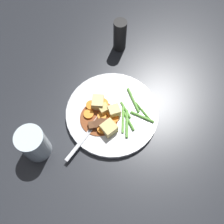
{
  "coord_description": "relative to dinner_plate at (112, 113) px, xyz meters",
  "views": [
    {
      "loc": [
        0.05,
        0.31,
        0.69
      ],
      "look_at": [
        0.0,
        0.0,
        0.02
      ],
      "focal_mm": 41.22,
      "sensor_mm": 36.0,
      "label": 1
    }
  ],
  "objects": [
    {
      "name": "pepper_mill",
      "position": [
        -0.06,
        -0.24,
        0.05
      ],
      "size": [
        0.04,
        0.04,
        0.11
      ],
      "primitive_type": "cylinder",
      "color": "black",
      "rests_on": "ground_plane"
    },
    {
      "name": "carrot_slice_0",
      "position": [
        0.03,
        0.01,
        0.01
      ],
      "size": [
        0.03,
        0.03,
        0.01
      ],
      "primitive_type": "cylinder",
      "rotation": [
        0.0,
        0.0,
        4.87
      ],
      "color": "orange",
      "rests_on": "dinner_plate"
    },
    {
      "name": "fork",
      "position": [
        0.08,
        0.06,
        0.01
      ],
      "size": [
        0.13,
        0.14,
        0.0
      ],
      "color": "silver",
      "rests_on": "dinner_plate"
    },
    {
      "name": "green_bean_6",
      "position": [
        -0.04,
        0.04,
        0.01
      ],
      "size": [
        0.02,
        0.06,
        0.01
      ],
      "primitive_type": "cylinder",
      "rotation": [
        0.0,
        1.57,
        1.87
      ],
      "color": "#599E38",
      "rests_on": "dinner_plate"
    },
    {
      "name": "potato_chunk_2",
      "position": [
        -0.01,
        0.01,
        0.02
      ],
      "size": [
        0.04,
        0.03,
        0.03
      ],
      "primitive_type": "cube",
      "rotation": [
        0.0,
        0.0,
        3.33
      ],
      "color": "#EAD68C",
      "rests_on": "dinner_plate"
    },
    {
      "name": "green_bean_5",
      "position": [
        -0.04,
        0.0,
        0.01
      ],
      "size": [
        0.02,
        0.06,
        0.01
      ],
      "primitive_type": "cylinder",
      "rotation": [
        0.0,
        1.57,
        1.9
      ],
      "color": "#66AD42",
      "rests_on": "dinner_plate"
    },
    {
      "name": "water_glass",
      "position": [
        0.22,
        0.08,
        0.04
      ],
      "size": [
        0.07,
        0.07,
        0.1
      ],
      "primitive_type": "cylinder",
      "color": "silver",
      "rests_on": "ground_plane"
    },
    {
      "name": "meat_chunk_1",
      "position": [
        0.03,
        0.04,
        0.02
      ],
      "size": [
        0.03,
        0.03,
        0.02
      ],
      "primitive_type": "cube",
      "rotation": [
        0.0,
        0.0,
        2.9
      ],
      "color": "#56331E",
      "rests_on": "dinner_plate"
    },
    {
      "name": "carrot_slice_1",
      "position": [
        0.01,
        0.0,
        0.01
      ],
      "size": [
        0.04,
        0.04,
        0.01
      ],
      "primitive_type": "cylinder",
      "rotation": [
        0.0,
        0.0,
        4.05
      ],
      "color": "orange",
      "rests_on": "dinner_plate"
    },
    {
      "name": "ground_plane",
      "position": [
        0.0,
        0.0,
        -0.01
      ],
      "size": [
        3.0,
        3.0,
        0.0
      ],
      "primitive_type": "plane",
      "color": "#26282D"
    },
    {
      "name": "carrot_slice_6",
      "position": [
        0.06,
        -0.03,
        0.02
      ],
      "size": [
        0.04,
        0.04,
        0.01
      ],
      "primitive_type": "cylinder",
      "rotation": [
        0.0,
        0.0,
        3.77
      ],
      "color": "orange",
      "rests_on": "dinner_plate"
    },
    {
      "name": "meat_chunk_0",
      "position": [
        0.06,
        0.04,
        0.02
      ],
      "size": [
        0.02,
        0.02,
        0.02
      ],
      "primitive_type": "cube",
      "rotation": [
        0.0,
        0.0,
        3.19
      ],
      "color": "brown",
      "rests_on": "dinner_plate"
    },
    {
      "name": "green_bean_3",
      "position": [
        -0.07,
        -0.03,
        0.01
      ],
      "size": [
        0.03,
        0.08,
        0.01
      ],
      "primitive_type": "cylinder",
      "rotation": [
        0.0,
        1.57,
        1.79
      ],
      "color": "#66AD42",
      "rests_on": "dinner_plate"
    },
    {
      "name": "potato_chunk_3",
      "position": [
        0.02,
        -0.01,
        0.02
      ],
      "size": [
        0.03,
        0.03,
        0.03
      ],
      "primitive_type": "cube",
      "rotation": [
        0.0,
        0.0,
        5.06
      ],
      "color": "#DBBC6B",
      "rests_on": "dinner_plate"
    },
    {
      "name": "carrot_slice_4",
      "position": [
        0.02,
        -0.03,
        0.01
      ],
      "size": [
        0.04,
        0.04,
        0.01
      ],
      "primitive_type": "cylinder",
      "rotation": [
        0.0,
        0.0,
        5.95
      ],
      "color": "orange",
      "rests_on": "dinner_plate"
    },
    {
      "name": "carrot_slice_5",
      "position": [
        0.0,
        0.02,
        0.01
      ],
      "size": [
        0.04,
        0.04,
        0.01
      ],
      "primitive_type": "cylinder",
      "rotation": [
        0.0,
        0.0,
        1.34
      ],
      "color": "orange",
      "rests_on": "dinner_plate"
    },
    {
      "name": "potato_chunk_0",
      "position": [
        0.02,
        0.05,
        0.02
      ],
      "size": [
        0.05,
        0.05,
        0.03
      ],
      "primitive_type": "cube",
      "rotation": [
        0.0,
        0.0,
        2.12
      ],
      "color": "#E5CC7A",
      "rests_on": "dinner_plate"
    },
    {
      "name": "carrot_slice_3",
      "position": [
        0.01,
        0.04,
        0.01
      ],
      "size": [
        0.04,
        0.04,
        0.01
      ],
      "primitive_type": "cylinder",
      "rotation": [
        0.0,
        0.0,
        1.63
      ],
      "color": "orange",
      "rests_on": "dinner_plate"
    },
    {
      "name": "green_bean_4",
      "position": [
        -0.04,
        0.04,
        0.01
      ],
      "size": [
        0.02,
        0.08,
        0.01
      ],
      "primitive_type": "cylinder",
      "rotation": [
        0.0,
        1.57,
        1.39
      ],
      "color": "#66AD42",
      "rests_on": "dinner_plate"
    },
    {
      "name": "stew_sauce",
      "position": [
        0.04,
        0.01,
        0.01
      ],
      "size": [
        0.11,
        0.11,
        0.0
      ],
      "primitive_type": "cylinder",
      "color": "brown",
      "rests_on": "dinner_plate"
    },
    {
      "name": "green_bean_2",
      "position": [
        -0.08,
        0.03,
        0.01
      ],
      "size": [
        0.07,
        0.05,
        0.01
      ],
      "primitive_type": "cylinder",
      "rotation": [
        0.0,
        1.57,
        2.54
      ],
      "color": "#66AD42",
      "rests_on": "dinner_plate"
    },
    {
      "name": "green_bean_0",
      "position": [
        -0.03,
        0.03,
        0.01
      ],
      "size": [
        0.02,
        0.08,
        0.01
      ],
      "primitive_type": "cylinder",
      "rotation": [
        0.0,
        1.57,
        1.39
      ],
      "color": "#66AD42",
      "rests_on": "dinner_plate"
    },
    {
      "name": "carrot_slice_7",
      "position": [
        0.04,
        0.05,
        0.01
      ],
      "size": [
        0.03,
        0.03,
        0.01
      ],
      "primitive_type": "cylinder",
      "rotation": [
        0.0,
        0.0,
        5.96
      ],
      "color": "orange",
      "rests_on": "dinner_plate"
    },
    {
      "name": "carrot_slice_2",
      "position": [
        0.07,
        -0.0,
        0.01
      ],
      "size": [
        0.04,
        0.04,
        0.01
      ],
      "primitive_type": "cylinder",
      "rotation": [
        0.0,
        0.0,
        3.43
      ],
      "color": "orange",
      "rests_on": "dinner_plate"
    },
    {
      "name": "meat_chunk_2",
      "position": [
        0.05,
        0.04,
        0.02
      ],
      "size": [
        0.03,
        0.03,
        0.02
      ],
      "primitive_type": "cube",
      "rotation": [
        0.0,
        0.0,
        3.71
      ],
      "color": "#56331E",
      "rests_on": "dinner_plate"
    },
    {
      "name": "dinner_plate",
      "position": [
        0.0,
        0.0,
        0.0
      ],
      "size": [
        0.27,
        0.27,
        0.02
      ],
      "primitive_type": "cylinder",
      "color": "white",
      "rests_on": "ground_plane"
    },
    {
      "name": "potato_chunk_1",
      "position": [
        0.04,
        -0.03,
        0.03
      ],
      "size": [
        0.04,
        0.04,
        0.03
      ],
      "primitive_type": "cube",
      "rotation": [
        0.0,
        0.0,
        2.92
      ],
      "color": "#EAD68C",
      "rests_on": "dinner_plate"
    },
    {
      "name": "green_bean_1",
      "position": [
        -0.09,
        0.01,
        0.01
      ],
      "size": [
        0.04,
        0.06,
        0.01
      ],
      "primitive_type": "cylinder",
      "rotation": [
        0.0,
        1.57,
        2.05
      ],
      "color": "#66AD42",
      "rests_on": "dinner_plate"
    }
  ]
}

